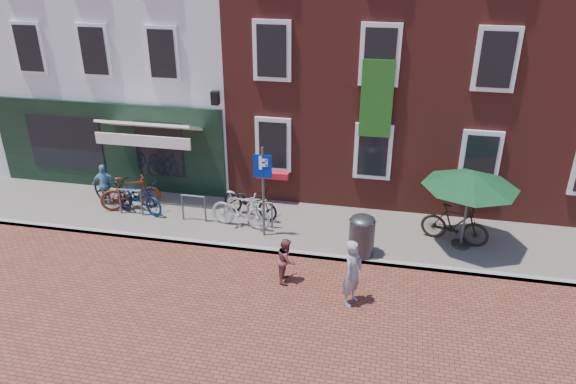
% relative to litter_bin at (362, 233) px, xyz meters
% --- Properties ---
extents(ground, '(80.00, 80.00, 0.00)m').
position_rel_litter_bin_xyz_m(ground, '(-3.46, -0.30, -0.73)').
color(ground, brown).
extents(sidewalk, '(24.00, 3.00, 0.10)m').
position_rel_litter_bin_xyz_m(sidewalk, '(-2.46, 1.20, -0.68)').
color(sidewalk, slate).
rests_on(sidewalk, ground).
extents(building_stucco, '(8.00, 8.00, 9.00)m').
position_rel_litter_bin_xyz_m(building_stucco, '(-8.46, 6.70, 3.77)').
color(building_stucco, silver).
rests_on(building_stucco, ground).
extents(building_brick_mid, '(6.00, 8.00, 10.00)m').
position_rel_litter_bin_xyz_m(building_brick_mid, '(-1.46, 6.70, 4.27)').
color(building_brick_mid, maroon).
rests_on(building_brick_mid, ground).
extents(building_brick_right, '(6.00, 8.00, 10.00)m').
position_rel_litter_bin_xyz_m(building_brick_right, '(4.54, 6.70, 4.27)').
color(building_brick_right, maroon).
rests_on(building_brick_right, ground).
extents(litter_bin, '(0.67, 0.67, 1.22)m').
position_rel_litter_bin_xyz_m(litter_bin, '(0.00, 0.00, 0.00)').
color(litter_bin, '#3B3C3E').
rests_on(litter_bin, sidewalk).
extents(parking_sign, '(0.50, 0.08, 2.63)m').
position_rel_litter_bin_xyz_m(parking_sign, '(-2.74, 0.47, 1.08)').
color(parking_sign, '#4C4C4F').
rests_on(parking_sign, sidewalk).
extents(parasol, '(2.48, 2.48, 2.31)m').
position_rel_litter_bin_xyz_m(parasol, '(2.63, 1.00, 1.43)').
color(parasol, '#4C4C4F').
rests_on(parasol, sidewalk).
extents(woman, '(0.60, 0.70, 1.62)m').
position_rel_litter_bin_xyz_m(woman, '(-0.06, -1.98, 0.08)').
color(woman, gray).
rests_on(woman, ground).
extents(boy, '(0.48, 0.60, 1.16)m').
position_rel_litter_bin_xyz_m(boy, '(-1.71, -1.41, -0.15)').
color(boy, brown).
rests_on(boy, ground).
extents(cafe_person, '(0.83, 0.54, 1.31)m').
position_rel_litter_bin_xyz_m(cafe_person, '(-8.05, 1.43, 0.02)').
color(cafe_person, '#62A5BB').
rests_on(cafe_person, sidewalk).
extents(bicycle_0, '(1.96, 1.43, 0.98)m').
position_rel_litter_bin_xyz_m(bicycle_0, '(-7.82, 1.39, -0.14)').
color(bicycle_0, black).
rests_on(bicycle_0, sidewalk).
extents(bicycle_1, '(1.86, 1.23, 1.09)m').
position_rel_litter_bin_xyz_m(bicycle_1, '(-7.11, 1.22, -0.09)').
color(bicycle_1, '#60210E').
rests_on(bicycle_1, sidewalk).
extents(bicycle_2, '(1.98, 1.28, 0.98)m').
position_rel_litter_bin_xyz_m(bicycle_2, '(-6.82, 1.17, -0.14)').
color(bicycle_2, '#051D4C').
rests_on(bicycle_2, sidewalk).
extents(bicycle_3, '(1.87, 0.77, 1.09)m').
position_rel_litter_bin_xyz_m(bicycle_3, '(-3.51, 0.82, -0.09)').
color(bicycle_3, '#9B9C9E').
rests_on(bicycle_3, sidewalk).
extents(bicycle_4, '(1.98, 1.21, 0.98)m').
position_rel_litter_bin_xyz_m(bicycle_4, '(-3.42, 1.53, -0.14)').
color(bicycle_4, black).
rests_on(bicycle_4, sidewalk).
extents(bicycle_5, '(1.89, 0.97, 1.09)m').
position_rel_litter_bin_xyz_m(bicycle_5, '(2.42, 1.16, -0.09)').
color(bicycle_5, black).
rests_on(bicycle_5, sidewalk).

